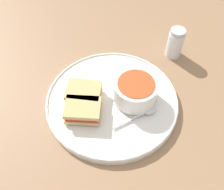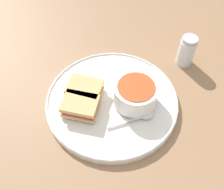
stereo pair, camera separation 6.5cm
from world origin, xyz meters
The scene contains 7 objects.
ground_plane centered at (0.00, 0.00, 0.00)m, with size 2.40×2.40×0.00m, color #8E6B4C.
plate centered at (0.00, 0.00, 0.01)m, with size 0.34×0.34×0.02m.
soup_bowl centered at (0.06, 0.01, 0.05)m, with size 0.11×0.11×0.06m.
spoon centered at (0.09, -0.04, 0.02)m, with size 0.11×0.07×0.01m.
sandwich_half_near centered at (-0.07, 0.00, 0.04)m, with size 0.09×0.07×0.03m.
sandwich_half_far centered at (-0.07, -0.05, 0.04)m, with size 0.08×0.06×0.03m.
salt_shaker centered at (0.17, 0.19, 0.04)m, with size 0.05×0.05×0.09m.
Camera 2 is at (0.08, -0.38, 0.55)m, focal length 42.00 mm.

